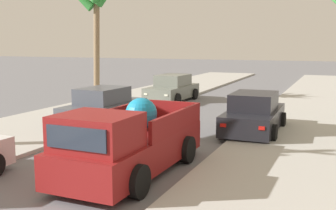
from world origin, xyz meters
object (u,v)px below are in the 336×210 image
Objects in this scene: car_left_near at (172,89)px; car_right_mid at (104,107)px; pickup_truck at (128,144)px; car_right_near at (254,114)px; palm_tree_left_fore at (94,1)px.

car_left_near and car_right_mid have the same top height.
pickup_truck is 1.21× the size of car_right_mid.
pickup_truck reaches higher than car_right_near.
car_left_near is 1.00× the size of car_right_mid.
palm_tree_left_fore is (-4.17, 5.90, 5.01)m from car_right_mid.
pickup_truck is 1.21× the size of car_left_near.
pickup_truck reaches higher than car_right_mid.
car_right_mid is (-6.10, -0.66, 0.00)m from car_right_near.
car_right_near is 0.99× the size of car_right_mid.
car_right_near is at bearing -26.99° from palm_tree_left_fore.
car_right_mid is at bearing -173.81° from car_right_near.
car_right_near and car_right_mid have the same top height.
car_right_mid is at bearing -90.06° from car_left_near.
pickup_truck is 6.85m from car_right_mid.
palm_tree_left_fore reaches higher than pickup_truck.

